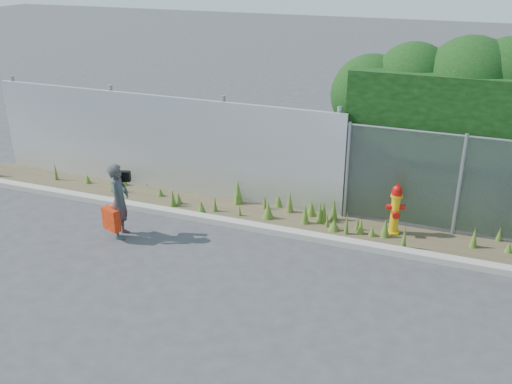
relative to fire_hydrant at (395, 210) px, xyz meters
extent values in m
plane|color=#38383B|center=(-2.11, -2.60, -0.51)|extent=(80.00, 80.00, 0.00)
cube|color=#9D998E|center=(-2.11, -0.80, -0.45)|extent=(16.00, 0.22, 0.12)
cube|color=#463B28|center=(-2.11, -0.20, -0.50)|extent=(16.00, 1.20, 0.01)
cone|color=#3B5D1C|center=(-3.38, 0.23, -0.24)|extent=(0.22, 0.22, 0.54)
cone|color=#3B5D1C|center=(-6.29, -0.20, -0.25)|extent=(0.15, 0.15, 0.52)
cone|color=#3B5D1C|center=(-6.50, 0.17, -0.31)|extent=(0.22, 0.22, 0.40)
cone|color=#3B5D1C|center=(-1.72, 0.20, -0.34)|extent=(0.22, 0.22, 0.33)
cone|color=#3B5D1C|center=(-5.16, -0.04, -0.41)|extent=(0.16, 0.16, 0.20)
cone|color=#3B5D1C|center=(-2.49, 0.40, -0.29)|extent=(0.20, 0.20, 0.43)
cone|color=#3B5D1C|center=(-2.73, 0.16, -0.34)|extent=(0.11, 0.11, 0.33)
cone|color=#3B5D1C|center=(-1.41, 0.01, -0.28)|extent=(0.17, 0.17, 0.46)
cone|color=#3B5D1C|center=(-3.38, 0.16, -0.40)|extent=(0.14, 0.14, 0.23)
cone|color=#3B5D1C|center=(-0.85, -0.36, -0.27)|extent=(0.10, 0.10, 0.48)
cone|color=#3B5D1C|center=(-3.86, -0.60, -0.35)|extent=(0.24, 0.24, 0.33)
cone|color=#3B5D1C|center=(-4.63, -0.42, -0.31)|extent=(0.15, 0.15, 0.39)
cone|color=#3B5D1C|center=(-3.67, -0.33, -0.33)|extent=(0.11, 0.11, 0.35)
cone|color=#3B5D1C|center=(-0.59, -0.26, -0.34)|extent=(0.14, 0.14, 0.34)
cone|color=#3B5D1C|center=(-7.98, -0.08, -0.28)|extent=(0.09, 0.09, 0.46)
cone|color=#3B5D1C|center=(-1.73, -0.20, -0.30)|extent=(0.17, 0.17, 0.42)
cone|color=#3B5D1C|center=(-2.19, 0.20, -0.27)|extent=(0.16, 0.16, 0.48)
cone|color=#3B5D1C|center=(-0.68, -0.11, -0.37)|extent=(0.12, 0.12, 0.28)
cone|color=#3B5D1C|center=(-1.47, -0.05, -0.28)|extent=(0.14, 0.14, 0.46)
cone|color=#3B5D1C|center=(0.27, -0.55, -0.27)|extent=(0.11, 0.11, 0.48)
cone|color=#3B5D1C|center=(-5.75, 0.40, -0.28)|extent=(0.10, 0.10, 0.47)
cone|color=#3B5D1C|center=(-7.15, 0.02, -0.40)|extent=(0.16, 0.16, 0.21)
cone|color=#3B5D1C|center=(-4.57, -0.27, -0.38)|extent=(0.17, 0.17, 0.27)
cone|color=#3B5D1C|center=(-1.11, -0.30, -0.39)|extent=(0.24, 0.24, 0.24)
cone|color=#3B5D1C|center=(2.09, -0.02, -0.40)|extent=(0.15, 0.15, 0.22)
cone|color=#3B5D1C|center=(-3.53, 0.45, -0.42)|extent=(0.11, 0.11, 0.19)
cone|color=#3B5D1C|center=(-2.51, -0.25, -0.33)|extent=(0.24, 0.24, 0.37)
cone|color=#3B5D1C|center=(-6.11, -0.14, -0.39)|extent=(0.09, 0.09, 0.24)
cone|color=#3B5D1C|center=(-0.13, -0.21, -0.32)|extent=(0.19, 0.19, 0.39)
cone|color=#3B5D1C|center=(-1.23, 0.16, -0.27)|extent=(0.18, 0.18, 0.47)
cone|color=#3B5D1C|center=(1.48, -0.04, -0.30)|extent=(0.15, 0.15, 0.41)
cone|color=#3B5D1C|center=(-6.29, 0.22, -0.38)|extent=(0.21, 0.21, 0.26)
cone|color=#3B5D1C|center=(1.93, 0.40, -0.36)|extent=(0.12, 0.12, 0.30)
cone|color=#3B5D1C|center=(-1.27, -0.20, -0.34)|extent=(0.08, 0.08, 0.34)
cone|color=#3B5D1C|center=(-0.36, -0.27, -0.40)|extent=(0.14, 0.14, 0.22)
cone|color=#3B5D1C|center=(-3.10, -0.34, -0.38)|extent=(0.08, 0.08, 0.26)
cube|color=silver|center=(-5.36, 0.40, 0.59)|extent=(8.50, 0.08, 2.20)
cylinder|color=gray|center=(-9.41, 0.52, 0.64)|extent=(0.10, 0.10, 2.30)
cylinder|color=gray|center=(-6.61, 0.52, 0.64)|extent=(0.10, 0.10, 2.30)
cylinder|color=gray|center=(-3.81, 0.52, 0.64)|extent=(0.10, 0.10, 2.30)
cylinder|color=gray|center=(-1.31, 0.52, 0.64)|extent=(0.10, 0.10, 2.30)
cylinder|color=gray|center=(-1.06, 0.40, 0.52)|extent=(0.07, 0.07, 2.05)
cylinder|color=gray|center=(1.09, 0.40, 0.52)|extent=(0.07, 0.07, 2.05)
sphere|color=black|center=(-0.89, 1.51, 1.84)|extent=(1.68, 1.68, 1.68)
sphere|color=black|center=(-0.08, 1.55, 2.15)|extent=(1.62, 1.62, 1.62)
sphere|color=black|center=(0.99, 1.52, 2.21)|extent=(1.86, 1.86, 1.86)
sphere|color=black|center=(1.67, 1.62, 2.32)|extent=(1.63, 1.63, 1.63)
cylinder|color=gold|center=(0.00, 0.01, -0.48)|extent=(0.26, 0.26, 0.06)
cylinder|color=gold|center=(0.00, 0.01, -0.12)|extent=(0.17, 0.17, 0.79)
cylinder|color=gold|center=(0.00, 0.01, 0.30)|extent=(0.22, 0.22, 0.05)
cylinder|color=#B20F0A|center=(0.00, 0.01, 0.36)|extent=(0.19, 0.19, 0.09)
sphere|color=#B20F0A|center=(0.00, 0.01, 0.43)|extent=(0.18, 0.18, 0.18)
cylinder|color=#B20F0A|center=(0.00, 0.01, 0.52)|extent=(0.05, 0.05, 0.05)
cylinder|color=#B20F0A|center=(-0.13, 0.01, 0.06)|extent=(0.09, 0.10, 0.10)
cylinder|color=#B20F0A|center=(0.13, 0.01, 0.06)|extent=(0.09, 0.10, 0.10)
cylinder|color=#B20F0A|center=(0.00, -0.12, -0.05)|extent=(0.14, 0.11, 0.14)
imported|color=#0E5D55|center=(-4.90, -1.95, 0.23)|extent=(0.49, 0.62, 1.49)
cube|color=#9D0C09|center=(-4.99, -2.14, -0.09)|extent=(0.40, 0.15, 0.44)
cylinder|color=#9D0C09|center=(-4.99, -2.14, 0.20)|extent=(0.19, 0.02, 0.02)
cube|color=black|center=(-4.91, -1.73, 0.65)|extent=(0.26, 0.11, 0.20)
camera|label=1|loc=(1.05, -10.24, 4.65)|focal=40.00mm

